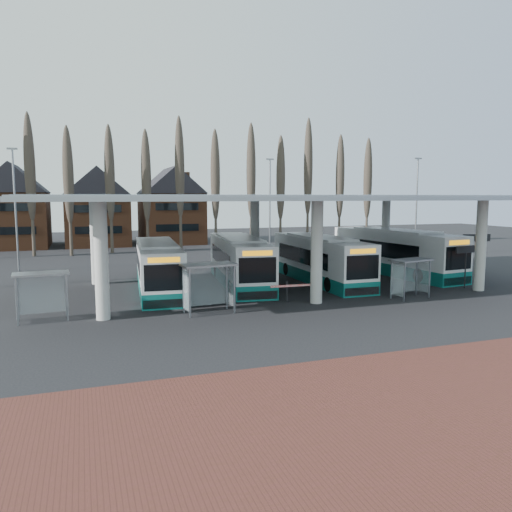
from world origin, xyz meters
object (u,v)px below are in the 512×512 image
object	(u,v)px
bus_2	(319,260)
shelter_2	(409,270)
bus_3	(394,253)
shelter_0	(42,285)
bus_1	(239,262)
bus_0	(158,268)
shelter_1	(208,277)

from	to	relation	value
bus_2	shelter_2	size ratio (longest dim) A/B	4.31
bus_3	shelter_0	xyz separation A→B (m)	(-25.84, -7.31, 0.09)
bus_1	shelter_0	xyz separation A→B (m)	(-12.54, -6.84, 0.19)
bus_3	shelter_0	distance (m)	26.85
shelter_0	bus_0	bearing A→B (deg)	38.37
shelter_2	bus_2	bearing A→B (deg)	96.63
bus_0	shelter_1	bearing A→B (deg)	-72.68
bus_2	bus_3	xyz separation A→B (m)	(7.38, 1.37, 0.11)
shelter_0	shelter_2	distance (m)	21.00
bus_0	shelter_1	distance (m)	7.48
bus_0	bus_3	bearing A→B (deg)	8.14
bus_1	shelter_1	size ratio (longest dim) A/B	4.15
bus_3	shelter_1	distance (m)	19.44
bus_0	shelter_1	world-z (taller)	bus_0
shelter_2	shelter_0	bearing A→B (deg)	163.94
bus_0	shelter_0	distance (m)	9.11
shelter_2	shelter_1	bearing A→B (deg)	166.56
shelter_1	shelter_2	size ratio (longest dim) A/B	1.06
shelter_1	shelter_2	world-z (taller)	shelter_1
bus_0	shelter_1	xyz separation A→B (m)	(1.62, -7.29, 0.41)
bus_1	bus_2	xyz separation A→B (m)	(5.91, -0.91, -0.01)
bus_1	bus_0	bearing A→B (deg)	-166.43
bus_2	bus_3	distance (m)	7.51
bus_1	bus_2	bearing A→B (deg)	-1.66
bus_3	shelter_2	xyz separation A→B (m)	(-4.88, -8.65, 0.06)
bus_0	bus_1	distance (m)	5.89
shelter_1	shelter_2	distance (m)	12.65
bus_0	shelter_1	size ratio (longest dim) A/B	3.97
shelter_1	bus_2	bearing A→B (deg)	29.48
shelter_0	shelter_2	xyz separation A→B (m)	(20.96, -1.34, -0.03)
shelter_0	bus_2	bearing A→B (deg)	13.48
bus_3	shelter_1	size ratio (longest dim) A/B	4.40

